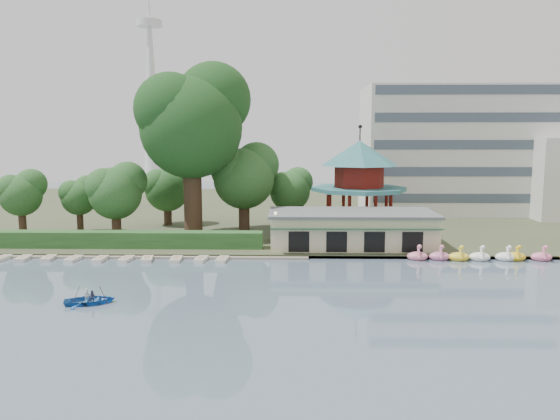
{
  "coord_description": "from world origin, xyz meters",
  "views": [
    {
      "loc": [
        3.13,
        -38.8,
        12.84
      ],
      "look_at": [
        2.0,
        18.0,
        5.0
      ],
      "focal_mm": 35.0,
      "sensor_mm": 36.0,
      "label": 1
    }
  ],
  "objects_px": {
    "dock": "(147,256)",
    "rowboat_with_passengers": "(90,297)",
    "big_tree": "(193,118)",
    "boathouse": "(352,228)",
    "pavilion": "(359,177)"
  },
  "relations": [
    {
      "from": "big_tree",
      "to": "dock",
      "type": "bearing_deg",
      "value": -106.07
    },
    {
      "from": "pavilion",
      "to": "big_tree",
      "type": "xyz_separation_m",
      "value": [
        -20.83,
        -3.8,
        7.35
      ]
    },
    {
      "from": "boathouse",
      "to": "pavilion",
      "type": "xyz_separation_m",
      "value": [
        2.0,
        10.03,
        5.11
      ]
    },
    {
      "from": "boathouse",
      "to": "rowboat_with_passengers",
      "type": "relative_size",
      "value": 3.07
    },
    {
      "from": "dock",
      "to": "pavilion",
      "type": "xyz_separation_m",
      "value": [
        24.0,
        14.8,
        7.36
      ]
    },
    {
      "from": "pavilion",
      "to": "big_tree",
      "type": "distance_m",
      "value": 22.41
    },
    {
      "from": "dock",
      "to": "big_tree",
      "type": "distance_m",
      "value": 18.64
    },
    {
      "from": "dock",
      "to": "boathouse",
      "type": "relative_size",
      "value": 1.83
    },
    {
      "from": "rowboat_with_passengers",
      "to": "dock",
      "type": "bearing_deg",
      "value": 89.03
    },
    {
      "from": "boathouse",
      "to": "rowboat_with_passengers",
      "type": "height_order",
      "value": "boathouse"
    },
    {
      "from": "big_tree",
      "to": "boathouse",
      "type": "bearing_deg",
      "value": -18.3
    },
    {
      "from": "dock",
      "to": "rowboat_with_passengers",
      "type": "relative_size",
      "value": 5.61
    },
    {
      "from": "rowboat_with_passengers",
      "to": "boathouse",
      "type": "bearing_deg",
      "value": 42.8
    },
    {
      "from": "dock",
      "to": "boathouse",
      "type": "bearing_deg",
      "value": 12.24
    },
    {
      "from": "dock",
      "to": "pavilion",
      "type": "bearing_deg",
      "value": 31.66
    }
  ]
}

